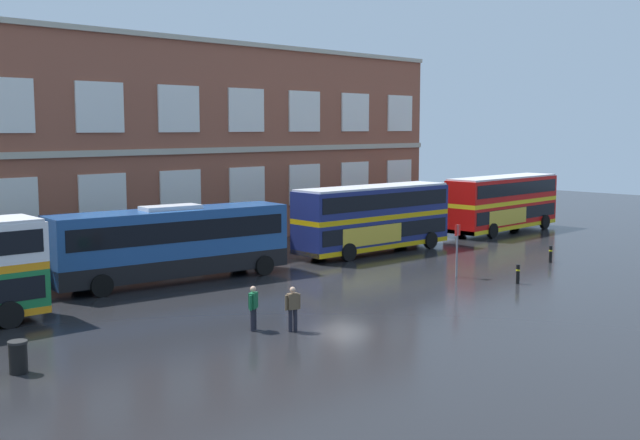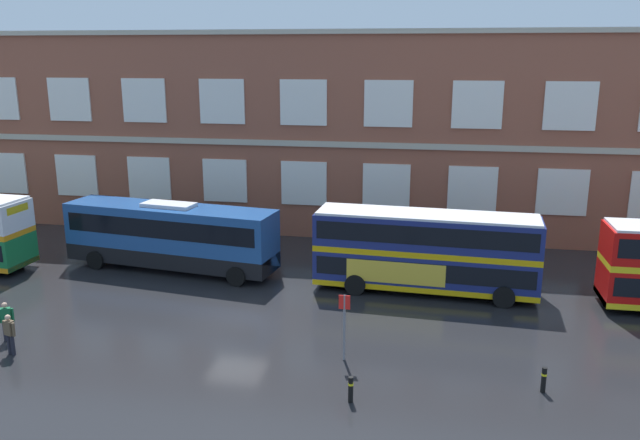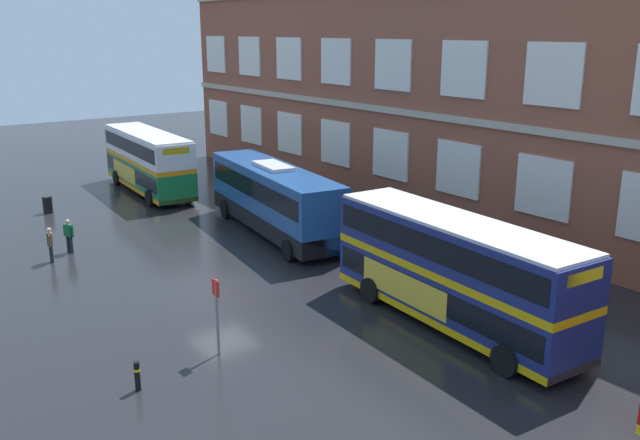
# 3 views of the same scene
# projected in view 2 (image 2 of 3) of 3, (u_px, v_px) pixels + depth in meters

# --- Properties ---
(ground_plane) EXTENTS (120.00, 120.00, 0.00)m
(ground_plane) POSITION_uv_depth(u_px,v_px,m) (248.00, 304.00, 31.16)
(ground_plane) COLOR black
(brick_terminal_building) EXTENTS (52.86, 8.19, 13.12)m
(brick_terminal_building) POSITION_uv_depth(u_px,v_px,m) (278.00, 131.00, 45.18)
(brick_terminal_building) COLOR brown
(brick_terminal_building) RESTS_ON ground
(double_decker_middle) EXTENTS (11.14, 3.39, 4.07)m
(double_decker_middle) POSITION_uv_depth(u_px,v_px,m) (425.00, 251.00, 32.28)
(double_decker_middle) COLOR navy
(double_decker_middle) RESTS_ON ground
(touring_coach) EXTENTS (12.25, 4.34, 3.80)m
(touring_coach) POSITION_uv_depth(u_px,v_px,m) (171.00, 236.00, 35.68)
(touring_coach) COLOR navy
(touring_coach) RESTS_ON ground
(waiting_passenger) EXTENTS (0.63, 0.35, 1.70)m
(waiting_passenger) POSITION_uv_depth(u_px,v_px,m) (10.00, 333.00, 25.72)
(waiting_passenger) COLOR black
(waiting_passenger) RESTS_ON ground
(second_passenger) EXTENTS (0.61, 0.40, 1.70)m
(second_passenger) POSITION_uv_depth(u_px,v_px,m) (6.00, 320.00, 26.97)
(second_passenger) COLOR black
(second_passenger) RESTS_ON ground
(bus_stand_flag) EXTENTS (0.44, 0.10, 2.70)m
(bus_stand_flag) POSITION_uv_depth(u_px,v_px,m) (344.00, 321.00, 25.09)
(bus_stand_flag) COLOR slate
(bus_stand_flag) RESTS_ON ground
(safety_bollard_west) EXTENTS (0.19, 0.19, 0.95)m
(safety_bollard_west) POSITION_uv_depth(u_px,v_px,m) (351.00, 389.00, 22.28)
(safety_bollard_west) COLOR black
(safety_bollard_west) RESTS_ON ground
(safety_bollard_east) EXTENTS (0.19, 0.19, 0.95)m
(safety_bollard_east) POSITION_uv_depth(u_px,v_px,m) (544.00, 379.00, 22.94)
(safety_bollard_east) COLOR black
(safety_bollard_east) RESTS_ON ground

